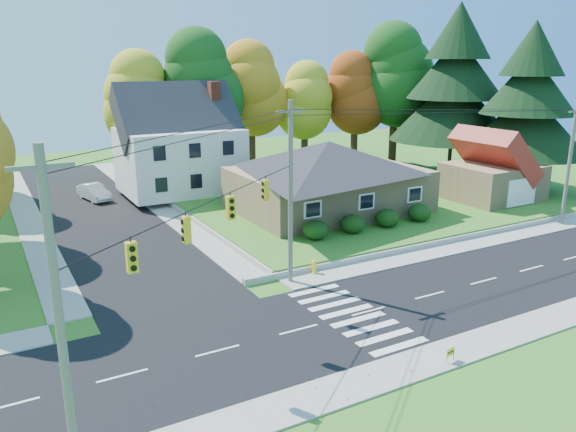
# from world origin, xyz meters

# --- Properties ---
(ground) EXTENTS (120.00, 120.00, 0.00)m
(ground) POSITION_xyz_m (0.00, 0.00, 0.00)
(ground) COLOR #3D7923
(road_main) EXTENTS (90.00, 8.00, 0.02)m
(road_main) POSITION_xyz_m (0.00, 0.00, 0.01)
(road_main) COLOR black
(road_main) RESTS_ON ground
(road_cross) EXTENTS (8.00, 44.00, 0.02)m
(road_cross) POSITION_xyz_m (-8.00, 26.00, 0.01)
(road_cross) COLOR black
(road_cross) RESTS_ON ground
(sidewalk_north) EXTENTS (90.00, 2.00, 0.08)m
(sidewalk_north) POSITION_xyz_m (0.00, 5.00, 0.04)
(sidewalk_north) COLOR #9C9A90
(sidewalk_north) RESTS_ON ground
(sidewalk_south) EXTENTS (90.00, 2.00, 0.08)m
(sidewalk_south) POSITION_xyz_m (0.00, -5.00, 0.04)
(sidewalk_south) COLOR #9C9A90
(sidewalk_south) RESTS_ON ground
(lawn) EXTENTS (30.00, 30.00, 0.50)m
(lawn) POSITION_xyz_m (13.00, 21.00, 0.25)
(lawn) COLOR #3D7923
(lawn) RESTS_ON ground
(ranch_house) EXTENTS (14.60, 10.60, 5.40)m
(ranch_house) POSITION_xyz_m (8.00, 16.00, 3.27)
(ranch_house) COLOR tan
(ranch_house) RESTS_ON lawn
(colonial_house) EXTENTS (10.40, 8.40, 9.60)m
(colonial_house) POSITION_xyz_m (0.04, 28.00, 4.58)
(colonial_house) COLOR silver
(colonial_house) RESTS_ON lawn
(garage) EXTENTS (7.30, 6.30, 4.60)m
(garage) POSITION_xyz_m (22.00, 11.99, 2.84)
(garage) COLOR tan
(garage) RESTS_ON lawn
(hedge_row) EXTENTS (10.70, 1.70, 1.27)m
(hedge_row) POSITION_xyz_m (7.50, 9.80, 1.14)
(hedge_row) COLOR #163A10
(hedge_row) RESTS_ON lawn
(traffic_infrastructure) EXTENTS (38.10, 10.66, 10.00)m
(traffic_infrastructure) POSITION_xyz_m (-0.15, 1.35, 5.15)
(traffic_infrastructure) COLOR #666059
(traffic_infrastructure) RESTS_ON ground
(tree_lot_0) EXTENTS (6.72, 6.72, 12.51)m
(tree_lot_0) POSITION_xyz_m (-2.00, 34.00, 8.31)
(tree_lot_0) COLOR #3F2A19
(tree_lot_0) RESTS_ON lawn
(tree_lot_1) EXTENTS (7.84, 7.84, 14.60)m
(tree_lot_1) POSITION_xyz_m (4.00, 33.00, 9.61)
(tree_lot_1) COLOR #3F2A19
(tree_lot_1) RESTS_ON lawn
(tree_lot_2) EXTENTS (7.28, 7.28, 13.56)m
(tree_lot_2) POSITION_xyz_m (10.00, 34.00, 8.96)
(tree_lot_2) COLOR #3F2A19
(tree_lot_2) RESTS_ON lawn
(tree_lot_3) EXTENTS (6.16, 6.16, 11.47)m
(tree_lot_3) POSITION_xyz_m (16.00, 33.00, 7.65)
(tree_lot_3) COLOR #3F2A19
(tree_lot_3) RESTS_ON lawn
(tree_lot_4) EXTENTS (6.72, 6.72, 12.51)m
(tree_lot_4) POSITION_xyz_m (22.00, 32.00, 8.31)
(tree_lot_4) COLOR #3F2A19
(tree_lot_4) RESTS_ON lawn
(tree_lot_5) EXTENTS (8.40, 8.40, 15.64)m
(tree_lot_5) POSITION_xyz_m (26.00, 30.00, 10.27)
(tree_lot_5) COLOR #3F2A19
(tree_lot_5) RESTS_ON lawn
(conifer_east_a) EXTENTS (12.80, 12.80, 16.96)m
(conifer_east_a) POSITION_xyz_m (27.00, 22.00, 9.39)
(conifer_east_a) COLOR #3F2A19
(conifer_east_a) RESTS_ON lawn
(conifer_east_b) EXTENTS (11.20, 11.20, 14.84)m
(conifer_east_b) POSITION_xyz_m (28.00, 14.00, 8.28)
(conifer_east_b) COLOR #3F2A19
(conifer_east_b) RESTS_ON lawn
(white_car) EXTENTS (2.40, 4.53, 1.42)m
(white_car) POSITION_xyz_m (-7.27, 30.14, 0.73)
(white_car) COLOR #BABCC4
(white_car) RESTS_ON road_cross
(fire_hydrant) EXTENTS (0.50, 0.38, 0.86)m
(fire_hydrant) POSITION_xyz_m (0.29, 5.59, 0.41)
(fire_hydrant) COLOR yellow
(fire_hydrant) RESTS_ON ground
(yard_sign) EXTENTS (0.53, 0.13, 0.67)m
(yard_sign) POSITION_xyz_m (-0.06, -5.51, 0.48)
(yard_sign) COLOR black
(yard_sign) RESTS_ON ground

